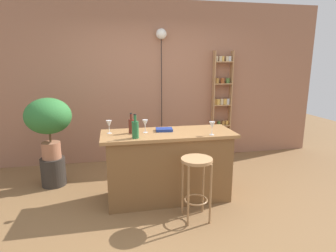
% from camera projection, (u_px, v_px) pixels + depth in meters
% --- Properties ---
extents(ground, '(12.00, 12.00, 0.00)m').
position_uv_depth(ground, '(173.00, 208.00, 3.46)').
color(ground, brown).
extents(back_wall, '(6.40, 0.10, 2.80)m').
position_uv_depth(back_wall, '(150.00, 83.00, 5.02)').
color(back_wall, '#9E6B51').
rests_on(back_wall, ground).
extents(kitchen_counter, '(1.67, 0.64, 0.89)m').
position_uv_depth(kitchen_counter, '(168.00, 165.00, 3.65)').
color(kitchen_counter, brown).
rests_on(kitchen_counter, ground).
extents(bar_stool, '(0.35, 0.35, 0.73)m').
position_uv_depth(bar_stool, '(196.00, 174.00, 3.12)').
color(bar_stool, '#997047').
rests_on(bar_stool, ground).
extents(spice_shelf, '(0.36, 0.12, 1.96)m').
position_uv_depth(spice_shelf, '(222.00, 104.00, 5.23)').
color(spice_shelf, tan).
rests_on(spice_shelf, ground).
extents(plant_stool, '(0.34, 0.34, 0.41)m').
position_uv_depth(plant_stool, '(53.00, 172.00, 4.09)').
color(plant_stool, '#2D2823').
rests_on(plant_stool, ground).
extents(potted_plant, '(0.63, 0.57, 0.87)m').
position_uv_depth(potted_plant, '(48.00, 119.00, 3.92)').
color(potted_plant, '#A86B4C').
rests_on(potted_plant, plant_stool).
extents(bottle_soda_blue, '(0.08, 0.08, 0.29)m').
position_uv_depth(bottle_soda_blue, '(135.00, 129.00, 3.26)').
color(bottle_soda_blue, '#236638').
rests_on(bottle_soda_blue, kitchen_counter).
extents(bottle_wine_red, '(0.07, 0.07, 0.25)m').
position_uv_depth(bottle_wine_red, '(131.00, 126.00, 3.49)').
color(bottle_wine_red, '#5B2319').
rests_on(bottle_wine_red, kitchen_counter).
extents(wine_glass_left, '(0.07, 0.07, 0.16)m').
position_uv_depth(wine_glass_left, '(212.00, 126.00, 3.40)').
color(wine_glass_left, silver).
rests_on(wine_glass_left, kitchen_counter).
extents(wine_glass_center, '(0.07, 0.07, 0.16)m').
position_uv_depth(wine_glass_center, '(145.00, 123.00, 3.52)').
color(wine_glass_center, silver).
rests_on(wine_glass_center, kitchen_counter).
extents(wine_glass_right, '(0.07, 0.07, 0.16)m').
position_uv_depth(wine_glass_right, '(109.00, 124.00, 3.48)').
color(wine_glass_right, silver).
rests_on(wine_glass_right, kitchen_counter).
extents(cookbook, '(0.22, 0.17, 0.03)m').
position_uv_depth(cookbook, '(164.00, 130.00, 3.62)').
color(cookbook, navy).
rests_on(cookbook, kitchen_counter).
extents(pendant_globe_light, '(0.18, 0.18, 2.32)m').
position_uv_depth(pendant_globe_light, '(161.00, 37.00, 4.78)').
color(pendant_globe_light, black).
rests_on(pendant_globe_light, ground).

